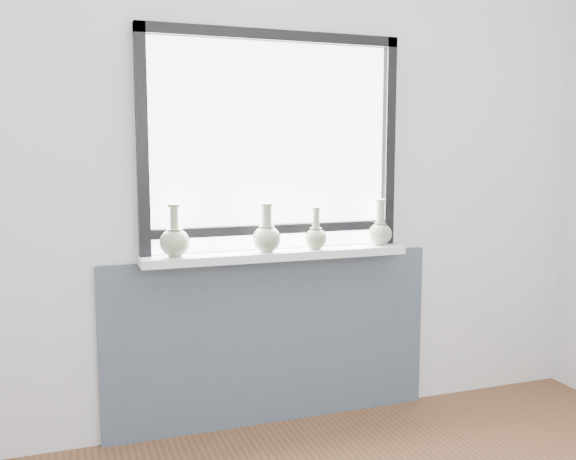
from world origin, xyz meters
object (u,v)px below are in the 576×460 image
object	(u,v)px
vase_a	(175,240)
vase_c	(316,236)
windowsill	(277,255)
vase_b	(267,236)
vase_d	(380,230)

from	to	relation	value
vase_a	vase_c	xyz separation A→B (m)	(0.69, -0.01, -0.01)
windowsill	vase_c	xyz separation A→B (m)	(0.19, -0.02, 0.08)
vase_b	vase_a	bearing A→B (deg)	177.95
windowsill	vase_b	bearing A→B (deg)	-155.42
vase_a	vase_b	xyz separation A→B (m)	(0.44, -0.02, 0.00)
windowsill	vase_d	distance (m)	0.57
vase_a	windowsill	bearing A→B (deg)	1.45
windowsill	vase_b	distance (m)	0.12
vase_b	vase_c	size ratio (longest dim) A/B	1.12
windowsill	vase_d	xyz separation A→B (m)	(0.56, 0.00, 0.09)
vase_a	vase_d	xyz separation A→B (m)	(1.06, 0.01, -0.00)
windowsill	vase_b	size ratio (longest dim) A/B	5.63
vase_c	vase_d	world-z (taller)	vase_d
windowsill	vase_c	size ratio (longest dim) A/B	6.31
vase_a	vase_c	size ratio (longest dim) A/B	1.16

